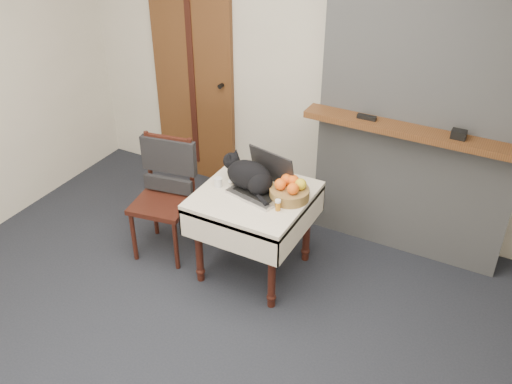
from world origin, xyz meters
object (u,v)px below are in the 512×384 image
at_px(side_table, 254,206).
at_px(pill_bottle, 278,205).
at_px(door, 193,78).
at_px(chair, 166,180).
at_px(laptop, 264,182).
at_px(cat, 250,176).
at_px(fruit_basket, 290,190).
at_px(cream_jar, 218,182).

bearing_deg(side_table, pill_bottle, -24.69).
height_order(door, chair, door).
xyz_separation_m(side_table, chair, (-0.76, -0.03, 0.02)).
xyz_separation_m(side_table, laptop, (0.04, 0.06, 0.18)).
height_order(laptop, cat, laptop).
xyz_separation_m(laptop, pill_bottle, (0.20, -0.18, -0.03)).
bearing_deg(side_table, laptop, 55.73).
bearing_deg(laptop, cat, -153.38).
xyz_separation_m(side_table, fruit_basket, (0.25, 0.06, 0.18)).
bearing_deg(cream_jar, fruit_basket, 10.77).
distance_m(laptop, cream_jar, 0.34).
bearing_deg(chair, side_table, -7.85).
bearing_deg(fruit_basket, chair, -175.00).
bearing_deg(door, cream_jar, -49.95).
xyz_separation_m(side_table, cream_jar, (-0.28, -0.04, 0.15)).
bearing_deg(cream_jar, door, 130.05).
height_order(door, fruit_basket, door).
relative_size(fruit_basket, chair, 0.29).
bearing_deg(fruit_basket, cat, -175.50).
bearing_deg(chair, cream_jar, -11.19).
distance_m(side_table, laptop, 0.20).
height_order(side_table, cat, cat).
distance_m(door, pill_bottle, 1.86).
height_order(side_table, laptop, laptop).
xyz_separation_m(cat, fruit_basket, (0.31, 0.02, -0.04)).
xyz_separation_m(door, laptop, (1.23, -0.98, -0.23)).
distance_m(side_table, fruit_basket, 0.31).
bearing_deg(door, fruit_basket, -34.35).
relative_size(pill_bottle, fruit_basket, 0.29).
distance_m(side_table, pill_bottle, 0.31).
xyz_separation_m(laptop, chair, (-0.80, -0.09, -0.16)).
distance_m(fruit_basket, chair, 1.03).
relative_size(laptop, cat, 0.92).
distance_m(pill_bottle, fruit_basket, 0.18).
bearing_deg(side_table, door, 138.64).
relative_size(door, fruit_basket, 7.10).
relative_size(laptop, chair, 0.47).
xyz_separation_m(door, fruit_basket, (1.44, -0.98, -0.24)).
bearing_deg(side_table, chair, -178.08).
distance_m(side_table, cat, 0.23).
distance_m(cat, pill_bottle, 0.34).
relative_size(door, side_table, 2.56).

